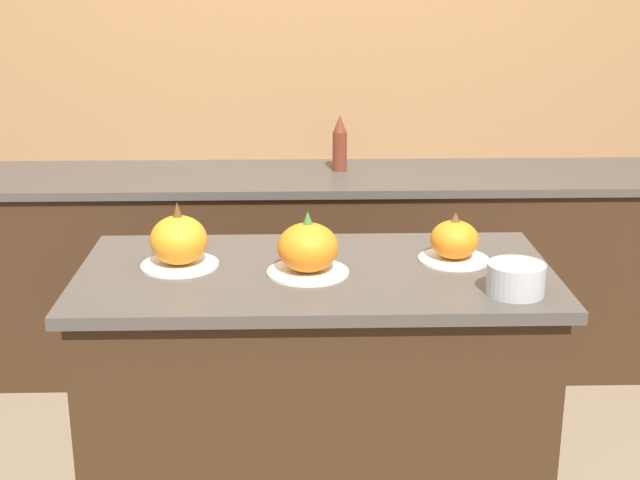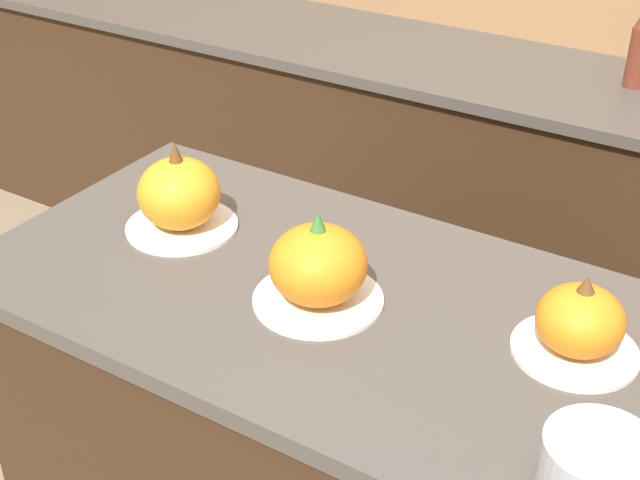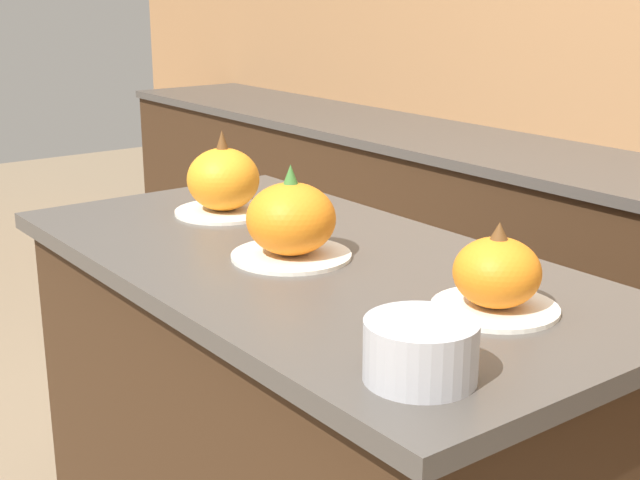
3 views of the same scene
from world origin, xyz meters
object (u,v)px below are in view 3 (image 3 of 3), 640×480
at_px(pumpkin_cake_center, 291,222).
at_px(pumpkin_cake_right, 497,277).
at_px(pumpkin_cake_left, 223,182).
at_px(mixing_bowl, 421,350).

height_order(pumpkin_cake_center, pumpkin_cake_right, pumpkin_cake_center).
height_order(pumpkin_cake_left, pumpkin_cake_center, pumpkin_cake_left).
bearing_deg(pumpkin_cake_right, pumpkin_cake_center, -167.03).
bearing_deg(pumpkin_cake_left, pumpkin_cake_center, -11.04).
xyz_separation_m(pumpkin_cake_center, pumpkin_cake_right, (0.43, 0.10, -0.01)).
bearing_deg(pumpkin_cake_center, mixing_bowl, -17.72).
distance_m(pumpkin_cake_center, mixing_bowl, 0.58).
distance_m(pumpkin_cake_right, mixing_bowl, 0.30).
relative_size(pumpkin_cake_left, mixing_bowl, 1.46).
bearing_deg(pumpkin_cake_left, mixing_bowl, -15.07).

